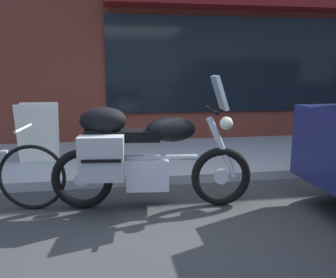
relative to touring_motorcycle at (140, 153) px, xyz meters
name	(u,v)px	position (x,y,z in m)	size (l,w,h in m)	color
ground_plane	(178,222)	(0.33, -0.41, -0.61)	(80.00, 80.00, 0.00)	#343434
touring_motorcycle	(140,153)	(0.00, 0.00, 0.00)	(2.12, 0.62, 1.40)	black
sandwich_board_sign	(38,133)	(-1.35, 1.72, -0.05)	(0.55, 0.40, 0.86)	silver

